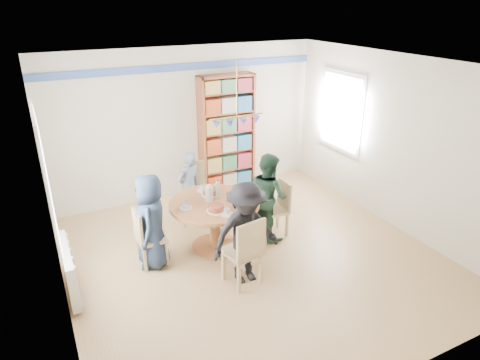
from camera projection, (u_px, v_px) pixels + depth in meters
ground at (252, 257)px, 6.16m from camera, size 5.00×5.00×0.00m
room_shell at (209, 133)px, 6.12m from camera, size 5.00×5.00×5.00m
radiator at (69, 270)px, 5.27m from camera, size 0.12×1.00×0.60m
dining_table at (215, 214)px, 6.18m from camera, size 1.30×1.30×0.75m
chair_left at (146, 235)px, 5.79m from camera, size 0.39×0.39×0.86m
chair_right at (278, 205)px, 6.60m from camera, size 0.41×0.41×0.88m
chair_far at (193, 189)px, 7.02m from camera, size 0.54×0.54×0.99m
chair_near at (246, 249)px, 5.36m from camera, size 0.49×0.49×0.96m
person_left at (151, 221)px, 5.75m from camera, size 0.63×0.76×1.34m
person_right at (268, 196)px, 6.47m from camera, size 0.60×0.72×1.35m
person_far at (189, 187)px, 6.92m from camera, size 0.52×0.43×1.21m
person_near at (246, 234)px, 5.39m from camera, size 0.91×0.53×1.39m
bookshelf at (227, 135)px, 7.95m from camera, size 1.04×0.31×2.19m
tableware at (212, 198)px, 6.09m from camera, size 1.04×1.04×0.27m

